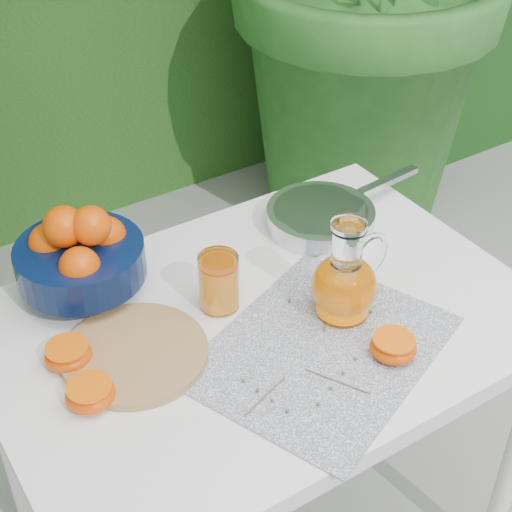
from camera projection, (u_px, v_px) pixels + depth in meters
white_table at (262, 350)px, 1.50m from camera, size 1.00×0.70×0.75m
placemat at (322, 349)px, 1.38m from camera, size 0.54×0.49×0.00m
cutting_board at (135, 354)px, 1.36m from camera, size 0.32×0.32×0.02m
fruit_bowl at (80, 253)px, 1.46m from camera, size 0.31×0.31×0.19m
juice_pitcher at (345, 282)px, 1.42m from camera, size 0.18×0.14×0.20m
juice_tumbler at (219, 283)px, 1.44m from camera, size 0.09×0.09×0.11m
saute_pan at (322, 216)px, 1.67m from camera, size 0.42×0.25×0.04m
orange_halves at (186, 364)px, 1.32m from camera, size 0.59×0.39×0.04m
thyme_sprigs at (313, 357)px, 1.36m from camera, size 0.33×0.27×0.01m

